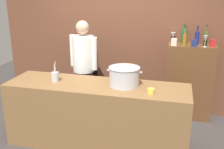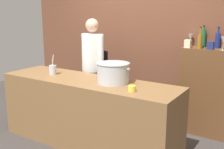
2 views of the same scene
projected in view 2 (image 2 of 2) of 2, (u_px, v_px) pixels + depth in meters
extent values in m
plane|color=#383330|center=(88.00, 143.00, 3.76)|extent=(8.00, 8.00, 0.00)
cube|color=brown|center=(138.00, 28.00, 4.57)|extent=(4.40, 0.10, 3.00)
cube|color=brown|center=(88.00, 112.00, 3.66)|extent=(2.48, 0.70, 0.90)
cube|color=brown|center=(207.00, 92.00, 3.94)|extent=(0.76, 0.32, 1.26)
cylinder|color=black|center=(97.00, 97.00, 4.42)|extent=(0.14, 0.14, 0.84)
cylinder|color=black|center=(90.00, 94.00, 4.58)|extent=(0.14, 0.14, 0.84)
cylinder|color=white|center=(93.00, 53.00, 4.34)|extent=(0.34, 0.34, 0.58)
cube|color=black|center=(102.00, 66.00, 4.50)|extent=(0.29, 0.11, 0.52)
cylinder|color=white|center=(101.00, 52.00, 4.17)|extent=(0.09, 0.09, 0.52)
cylinder|color=white|center=(85.00, 49.00, 4.50)|extent=(0.09, 0.09, 0.52)
sphere|color=tan|center=(92.00, 25.00, 4.24)|extent=(0.21, 0.21, 0.21)
cylinder|color=#B7BABF|center=(113.00, 73.00, 3.38)|extent=(0.40, 0.40, 0.24)
cylinder|color=#B7BABF|center=(113.00, 63.00, 3.35)|extent=(0.41, 0.41, 0.01)
cube|color=#B7BABF|center=(99.00, 65.00, 3.48)|extent=(0.04, 0.02, 0.02)
cube|color=#B7BABF|center=(128.00, 69.00, 3.25)|extent=(0.04, 0.02, 0.02)
cylinder|color=#B7BABF|center=(53.00, 70.00, 3.85)|extent=(0.10, 0.10, 0.13)
cylinder|color=#B7BABF|center=(53.00, 66.00, 3.82)|extent=(0.02, 0.04, 0.19)
cylinder|color=olive|center=(52.00, 65.00, 3.85)|extent=(0.02, 0.02, 0.22)
cylinder|color=#B7BABF|center=(53.00, 64.00, 3.84)|extent=(0.04, 0.03, 0.26)
cylinder|color=yellow|center=(132.00, 89.00, 3.04)|extent=(0.08, 0.08, 0.06)
cylinder|color=navy|center=(218.00, 41.00, 3.81)|extent=(0.07, 0.07, 0.21)
cylinder|color=navy|center=(219.00, 30.00, 3.78)|extent=(0.02, 0.02, 0.08)
cylinder|color=black|center=(219.00, 27.00, 3.77)|extent=(0.03, 0.03, 0.01)
cylinder|color=#8C5919|center=(200.00, 42.00, 3.76)|extent=(0.06, 0.06, 0.19)
cylinder|color=#8C5919|center=(200.00, 31.00, 3.72)|extent=(0.02, 0.02, 0.09)
cylinder|color=black|center=(201.00, 27.00, 3.71)|extent=(0.03, 0.03, 0.01)
cylinder|color=#1E592D|center=(203.00, 39.00, 3.93)|extent=(0.08, 0.08, 0.23)
cylinder|color=#1E592D|center=(204.00, 28.00, 3.90)|extent=(0.03, 0.03, 0.06)
cylinder|color=black|center=(204.00, 26.00, 3.89)|extent=(0.03, 0.03, 0.01)
cylinder|color=silver|center=(190.00, 46.00, 4.03)|extent=(0.06, 0.06, 0.01)
cylinder|color=silver|center=(190.00, 43.00, 4.02)|extent=(0.01, 0.01, 0.08)
cone|color=silver|center=(191.00, 37.00, 4.00)|extent=(0.08, 0.08, 0.10)
cylinder|color=silver|center=(223.00, 50.00, 3.62)|extent=(0.06, 0.06, 0.01)
cylinder|color=silver|center=(223.00, 47.00, 3.61)|extent=(0.01, 0.01, 0.08)
cone|color=silver|center=(224.00, 40.00, 3.59)|extent=(0.07, 0.07, 0.10)
cube|color=beige|center=(188.00, 44.00, 3.85)|extent=(0.09, 0.09, 0.11)
cube|color=navy|center=(211.00, 46.00, 3.69)|extent=(0.09, 0.09, 0.11)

